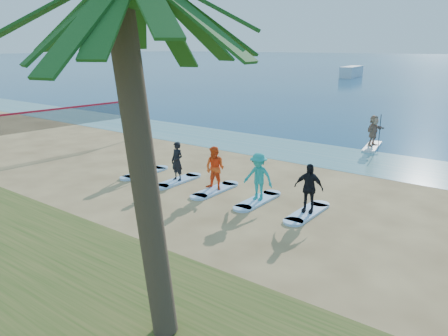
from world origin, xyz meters
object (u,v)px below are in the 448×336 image
Objects in this scene: student_0 at (144,154)px; student_3 at (258,177)px; volleyball_net at (74,116)px; surfboard_2 at (215,190)px; paddleboard at (372,147)px; surfboard_1 at (178,181)px; surfboard_0 at (145,173)px; boat_offshore_a at (351,77)px; student_1 at (177,161)px; student_4 at (309,188)px; student_2 at (215,168)px; surfboard_4 at (307,213)px; paddleboarder at (374,131)px; surfboard_3 at (258,201)px.

student_3 reaches higher than student_0.
surfboard_2 is (11.15, -1.16, -1.86)m from volleyball_net.
paddleboard reaches higher than surfboard_1.
surfboard_0 is 1.00× the size of surfboard_1.
paddleboard is 11.88m from student_3.
surfboard_0 is at bearing -82.73° from boat_offshore_a.
volleyball_net is 5.31× the size of student_1.
student_3 is 2.10m from student_4.
student_2 reaches higher than surfboard_1.
surfboard_1 and surfboard_4 have the same top height.
student_1 is at bearing 180.00° from surfboard_4.
surfboard_0 is 1.20× the size of student_3.
surfboard_1 is 4.30m from student_3.
student_1 is 2.10m from student_2.
surfboard_2 is (4.20, 0.00, -0.90)m from student_0.
paddleboarder is (0.00, 0.00, 0.96)m from paddleboard.
paddleboarder is 11.84m from student_3.
paddleboarder is at bearing 38.09° from volleyball_net.
student_4 reaches higher than surfboard_0.
volleyball_net is at bearing 172.21° from student_0.
student_2 is (-2.46, -11.83, 0.92)m from paddleboard.
boat_offshore_a is at bearing 110.17° from surfboard_4.
student_4 reaches higher than surfboard_1.
surfboard_3 is at bearing 0.00° from student_3.
student_2 is (20.48, -67.16, 0.98)m from boat_offshore_a.
surfboard_2 is at bearing 169.86° from student_4.
student_2 is (-2.46, -11.83, -0.03)m from paddleboarder.
student_4 is at bearing -76.18° from boat_offshore_a.
paddleboarder is 0.81× the size of surfboard_3.
surfboard_3 is (4.20, 0.00, -0.90)m from student_1.
volleyball_net is 1.10× the size of boat_offshore_a.
student_4 is at bearing -4.32° from volleyball_net.
paddleboarder reaches higher than surfboard_4.
surfboard_0 is at bearing 180.00° from surfboard_2.
surfboard_1 is at bearing 174.42° from student_2.
paddleboard reaches higher than surfboard_0.
student_1 is (2.10, 0.00, 0.90)m from surfboard_0.
student_3 is 1.04× the size of student_4.
volleyball_net reaches higher than student_3.
student_0 is at bearing -82.73° from boat_offshore_a.
paddleboarder reaches higher than student_4.
paddleboarder is 0.81× the size of surfboard_1.
student_3 is at bearing 0.00° from surfboard_3.
student_0 is 0.78× the size of surfboard_3.
volleyball_net is 9.32m from surfboard_1.
student_1 is 4.20m from student_3.
student_1 reaches higher than surfboard_0.
surfboard_0 is 1.24× the size of student_4.
surfboard_2 and surfboard_3 have the same top height.
paddleboarder reaches higher than surfboard_3.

